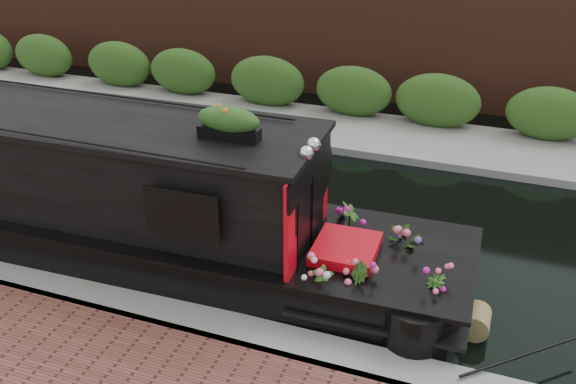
% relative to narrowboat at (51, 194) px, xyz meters
% --- Properties ---
extents(ground, '(80.00, 80.00, 0.00)m').
position_rel_narrowboat_xyz_m(ground, '(3.04, 2.00, -0.89)').
color(ground, black).
rests_on(ground, ground).
extents(near_bank_coping, '(40.00, 0.60, 0.50)m').
position_rel_narrowboat_xyz_m(near_bank_coping, '(3.04, -1.30, -0.89)').
color(near_bank_coping, gray).
rests_on(near_bank_coping, ground).
extents(far_bank_path, '(40.00, 2.40, 0.34)m').
position_rel_narrowboat_xyz_m(far_bank_path, '(3.04, 6.20, -0.89)').
color(far_bank_path, gray).
rests_on(far_bank_path, ground).
extents(far_hedge, '(40.00, 1.10, 2.80)m').
position_rel_narrowboat_xyz_m(far_hedge, '(3.04, 7.10, -0.89)').
color(far_hedge, '#2C521B').
rests_on(far_hedge, ground).
extents(far_brick_wall, '(40.00, 1.00, 8.00)m').
position_rel_narrowboat_xyz_m(far_brick_wall, '(3.04, 9.20, -0.89)').
color(far_brick_wall, '#542A1C').
rests_on(far_brick_wall, ground).
extents(narrowboat, '(12.80, 2.64, 3.01)m').
position_rel_narrowboat_xyz_m(narrowboat, '(0.00, 0.00, 0.00)').
color(narrowboat, black).
rests_on(narrowboat, ground).
extents(rope_fender, '(0.39, 0.44, 0.39)m').
position_rel_narrowboat_xyz_m(rope_fender, '(6.76, -0.00, -0.70)').
color(rope_fender, olive).
rests_on(rope_fender, ground).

